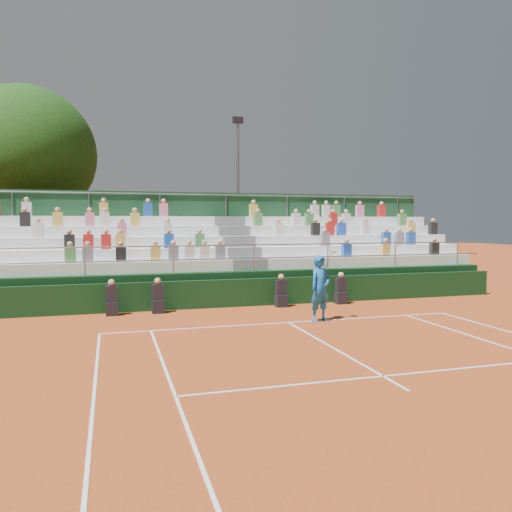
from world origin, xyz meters
name	(u,v)px	position (x,y,z in m)	size (l,w,h in m)	color
ground	(288,323)	(0.00, 0.00, 0.00)	(90.00, 90.00, 0.00)	#A6441B
courtside_wall	(258,292)	(0.00, 3.20, 0.50)	(20.00, 0.15, 1.00)	black
line_officials	(228,296)	(-1.25, 2.75, 0.48)	(8.64, 0.40, 1.19)	black
grandstand	(237,268)	(0.00, 6.44, 1.07)	(20.00, 5.20, 4.40)	black
tennis_player	(320,288)	(1.02, -0.06, 1.02)	(0.96, 0.70, 2.22)	#1760B2
tree_east	(26,155)	(-9.03, 12.83, 6.35)	(6.66, 6.66, 9.70)	#362413
floodlight_mast	(238,185)	(1.91, 13.68, 5.17)	(0.60, 0.25, 8.97)	gray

